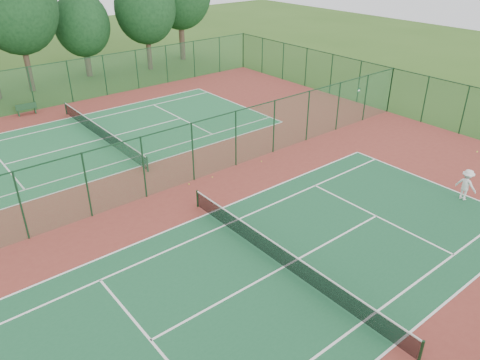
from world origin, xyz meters
name	(u,v)px	position (x,y,z in m)	size (l,w,h in m)	color
ground	(171,188)	(0.00, 0.00, 0.00)	(120.00, 120.00, 0.00)	#31561B
red_pad	(171,188)	(0.00, 0.00, 0.01)	(40.00, 36.00, 0.01)	maroon
court_near	(284,267)	(0.00, -9.00, 0.01)	(23.77, 10.97, 0.01)	#1B5633
court_far	(102,139)	(0.00, 9.00, 0.01)	(23.77, 10.97, 0.01)	#216A3D
fence_north	(51,85)	(0.00, 18.00, 1.76)	(40.00, 0.09, 3.50)	#18482B
fence_east	(390,90)	(20.00, 0.00, 1.76)	(0.09, 36.00, 3.50)	#18482F
fence_divider	(169,159)	(0.00, 0.00, 1.76)	(40.00, 0.09, 3.50)	#1A502D
tennis_net_near	(284,257)	(0.00, -9.00, 0.54)	(0.10, 12.90, 0.97)	#12341A
tennis_net_far	(101,132)	(0.00, 9.00, 0.54)	(0.10, 12.90, 0.97)	#143822
player_near	(466,185)	(11.38, -10.86, 0.88)	(1.11, 0.64, 1.72)	silver
bench	(26,109)	(-2.41, 17.26, 0.50)	(1.58, 0.61, 0.95)	#12361B
stray_ball_a	(189,184)	(0.98, -0.30, 0.05)	(0.07, 0.07, 0.07)	gold
stray_ball_b	(261,161)	(6.11, -0.66, 0.05)	(0.07, 0.07, 0.07)	gold
stray_ball_c	(212,177)	(2.51, -0.44, 0.04)	(0.07, 0.07, 0.07)	gold
evergreen_row	(36,88)	(0.50, 24.25, 0.00)	(39.00, 5.00, 12.00)	black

